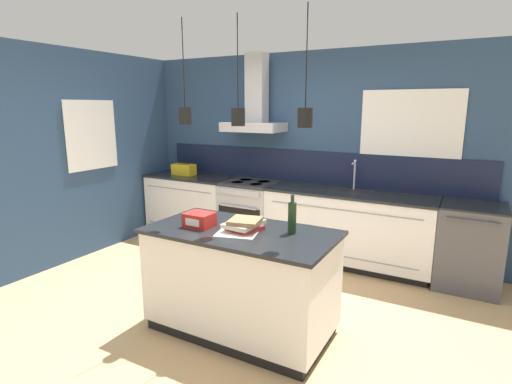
{
  "coord_description": "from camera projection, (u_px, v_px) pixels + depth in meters",
  "views": [
    {
      "loc": [
        1.95,
        -2.92,
        1.91
      ],
      "look_at": [
        0.0,
        0.58,
        1.05
      ],
      "focal_mm": 28.0,
      "sensor_mm": 36.0,
      "label": 1
    }
  ],
  "objects": [
    {
      "name": "wall_left",
      "position": [
        100.0,
        153.0,
        5.3
      ],
      "size": [
        0.08,
        3.8,
        2.6
      ],
      "color": "navy",
      "rests_on": "ground_plane"
    },
    {
      "name": "book_stack",
      "position": [
        245.0,
        224.0,
        3.28
      ],
      "size": [
        0.3,
        0.34,
        0.1
      ],
      "color": "#B2332D",
      "rests_on": "kitchen_island"
    },
    {
      "name": "paper_pile",
      "position": [
        238.0,
        232.0,
        3.23
      ],
      "size": [
        0.39,
        0.37,
        0.01
      ],
      "color": "silver",
      "rests_on": "kitchen_island"
    },
    {
      "name": "wall_back",
      "position": [
        305.0,
        149.0,
        5.26
      ],
      "size": [
        5.6,
        2.39,
        2.6
      ],
      "color": "navy",
      "rests_on": "ground_plane"
    },
    {
      "name": "oven_range",
      "position": [
        251.0,
        214.0,
        5.5
      ],
      "size": [
        0.72,
        0.66,
        0.91
      ],
      "color": "#B5B5BA",
      "rests_on": "ground_plane"
    },
    {
      "name": "yellow_toolbox",
      "position": [
        184.0,
        169.0,
        5.93
      ],
      "size": [
        0.34,
        0.18,
        0.19
      ],
      "color": "gold",
      "rests_on": "counter_run_left"
    },
    {
      "name": "kitchen_island",
      "position": [
        241.0,
        281.0,
        3.39
      ],
      "size": [
        1.58,
        0.83,
        0.91
      ],
      "color": "black",
      "rests_on": "ground_plane"
    },
    {
      "name": "dishwasher",
      "position": [
        470.0,
        246.0,
        4.23
      ],
      "size": [
        0.63,
        0.65,
        0.91
      ],
      "color": "#4C4C51",
      "rests_on": "ground_plane"
    },
    {
      "name": "red_supply_box",
      "position": [
        199.0,
        220.0,
        3.39
      ],
      "size": [
        0.23,
        0.2,
        0.12
      ],
      "color": "red",
      "rests_on": "kitchen_island"
    },
    {
      "name": "counter_run_sink",
      "position": [
        348.0,
        228.0,
        4.86
      ],
      "size": [
        2.01,
        0.64,
        1.28
      ],
      "color": "black",
      "rests_on": "ground_plane"
    },
    {
      "name": "bottle_on_island",
      "position": [
        292.0,
        217.0,
        3.19
      ],
      "size": [
        0.07,
        0.07,
        0.32
      ],
      "color": "#193319",
      "rests_on": "kitchen_island"
    },
    {
      "name": "ground_plane",
      "position": [
        226.0,
        310.0,
        3.82
      ],
      "size": [
        16.0,
        16.0,
        0.0
      ],
      "primitive_type": "plane",
      "color": "tan",
      "rests_on": "ground"
    },
    {
      "name": "counter_run_left",
      "position": [
        192.0,
        205.0,
        5.98
      ],
      "size": [
        1.32,
        0.64,
        0.91
      ],
      "color": "black",
      "rests_on": "ground_plane"
    }
  ]
}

